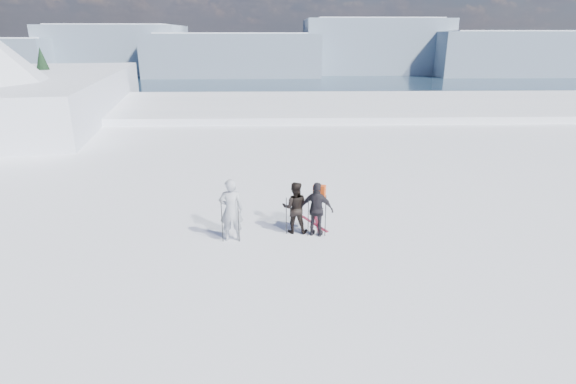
% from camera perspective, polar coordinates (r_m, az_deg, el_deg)
% --- Properties ---
extents(lake_basin, '(820.00, 820.00, 71.62)m').
position_cam_1_polar(lake_basin, '(41.26, 2.27, 1.65)').
color(lake_basin, white).
rests_on(lake_basin, ground).
extents(far_mountain_range, '(770.00, 110.00, 53.00)m').
position_cam_1_polar(far_mountain_range, '(465.35, 2.30, 17.55)').
color(far_mountain_range, slate).
rests_on(far_mountain_range, ground).
extents(near_ridge, '(31.37, 35.68, 25.62)m').
position_cam_1_polar(near_ridge, '(46.24, -32.68, 4.40)').
color(near_ridge, white).
rests_on(near_ridge, ground).
extents(skier_grey, '(0.74, 0.51, 1.96)m').
position_cam_1_polar(skier_grey, '(13.58, -7.23, -2.28)').
color(skier_grey, '#9DA1AB').
rests_on(skier_grey, ground).
extents(skier_dark, '(0.87, 0.71, 1.67)m').
position_cam_1_polar(skier_dark, '(14.07, 0.88, -1.98)').
color(skier_dark, black).
rests_on(skier_dark, ground).
extents(skier_pack, '(1.10, 0.74, 1.73)m').
position_cam_1_polar(skier_pack, '(13.85, 3.71, -2.23)').
color(skier_pack, black).
rests_on(skier_pack, ground).
extents(backpack, '(0.42, 0.32, 0.49)m').
position_cam_1_polar(backpack, '(13.72, 4.07, 2.46)').
color(backpack, '#E14915').
rests_on(backpack, skier_pack).
extents(ski_poles, '(3.17, 0.66, 1.35)m').
position_cam_1_polar(ski_poles, '(13.79, -1.00, -3.29)').
color(ski_poles, black).
rests_on(ski_poles, ground).
extents(skis_loose, '(0.88, 1.70, 0.03)m').
position_cam_1_polar(skis_loose, '(15.05, 3.46, -3.93)').
color(skis_loose, black).
rests_on(skis_loose, ground).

